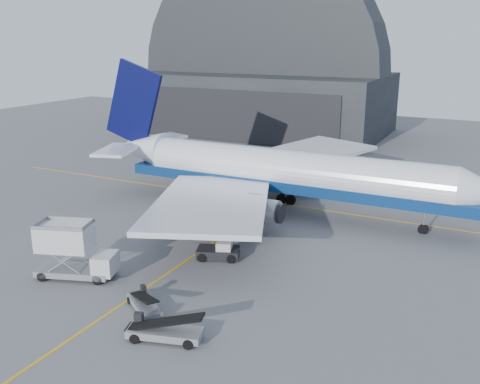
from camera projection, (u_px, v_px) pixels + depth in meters
The scene contains 9 objects.
ground at pixel (183, 263), 47.33m from camera, with size 200.00×200.00×0.00m, color #565659.
taxi_lines at pixel (246, 221), 58.17m from camera, with size 80.00×42.12×0.02m.
hangar at pixel (262, 85), 109.76m from camera, with size 50.00×28.30×28.00m.
airliner at pixel (276, 171), 60.17m from camera, with size 47.80×46.35×16.78m.
catering_truck at pixel (73, 251), 44.00m from camera, with size 7.04×4.44×4.54m.
pushback_tug at pixel (219, 251), 48.26m from camera, with size 4.25×3.30×1.74m.
belt_loader_a at pixel (164, 331), 35.36m from camera, with size 5.42×3.01×2.03m.
belt_loader_b at pixel (144, 304), 39.15m from camera, with size 4.18×3.51×1.67m.
traffic_cone at pixel (217, 251), 49.32m from camera, with size 0.33×0.33×0.48m.
Camera 1 is at (24.19, -36.64, 19.45)m, focal length 40.00 mm.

